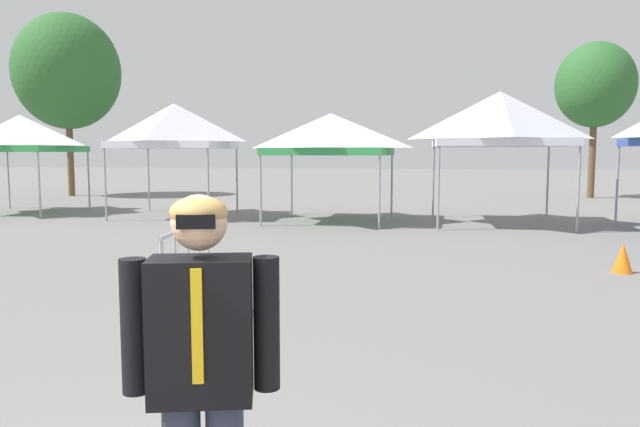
# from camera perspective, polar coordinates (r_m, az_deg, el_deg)

# --- Properties ---
(canopy_tent_behind_center) EXTENTS (3.34, 3.34, 3.14)m
(canopy_tent_behind_center) POSITION_cam_1_polar(r_m,az_deg,el_deg) (21.78, -26.32, 6.75)
(canopy_tent_behind_center) COLOR #9E9EA3
(canopy_tent_behind_center) RESTS_ON ground
(canopy_tent_far_right) EXTENTS (3.36, 3.36, 3.41)m
(canopy_tent_far_right) POSITION_cam_1_polar(r_m,az_deg,el_deg) (18.92, -13.51, 7.99)
(canopy_tent_far_right) COLOR #9E9EA3
(canopy_tent_far_right) RESTS_ON ground
(canopy_tent_behind_left) EXTENTS (3.36, 3.36, 3.04)m
(canopy_tent_behind_left) POSITION_cam_1_polar(r_m,az_deg,el_deg) (17.17, 1.02, 7.44)
(canopy_tent_behind_left) COLOR #9E9EA3
(canopy_tent_behind_left) RESTS_ON ground
(canopy_tent_right_of_center) EXTENTS (3.65, 3.65, 3.58)m
(canopy_tent_right_of_center) POSITION_cam_1_polar(r_m,az_deg,el_deg) (17.21, 16.51, 8.50)
(canopy_tent_right_of_center) COLOR #9E9EA3
(canopy_tent_right_of_center) RESTS_ON ground
(person_foreground) EXTENTS (0.63, 0.35, 1.78)m
(person_foreground) POSITION_cam_1_polar(r_m,az_deg,el_deg) (2.66, -11.02, -14.49)
(person_foreground) COLOR #33384C
(person_foreground) RESTS_ON ground
(tree_behind_tents_center) EXTENTS (3.25, 3.25, 6.57)m
(tree_behind_tents_center) POSITION_cam_1_polar(r_m,az_deg,el_deg) (28.62, 24.43, 10.90)
(tree_behind_tents_center) COLOR brown
(tree_behind_tents_center) RESTS_ON ground
(tree_behind_tents_right) EXTENTS (4.59, 4.59, 8.02)m
(tree_behind_tents_right) POSITION_cam_1_polar(r_m,az_deg,el_deg) (29.64, -22.66, 12.19)
(tree_behind_tents_right) COLOR brown
(tree_behind_tents_right) RESTS_ON ground
(crowd_barrier_near_person) EXTENTS (0.34, 2.09, 1.08)m
(crowd_barrier_near_person) POSITION_cam_1_polar(r_m,az_deg,el_deg) (7.56, -12.31, -3.46)
(crowd_barrier_near_person) COLOR #B7BABF
(crowd_barrier_near_person) RESTS_ON ground
(traffic_cone_lot_center) EXTENTS (0.32, 0.32, 0.50)m
(traffic_cone_lot_center) POSITION_cam_1_polar(r_m,az_deg,el_deg) (11.00, 26.54, -3.74)
(traffic_cone_lot_center) COLOR orange
(traffic_cone_lot_center) RESTS_ON ground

